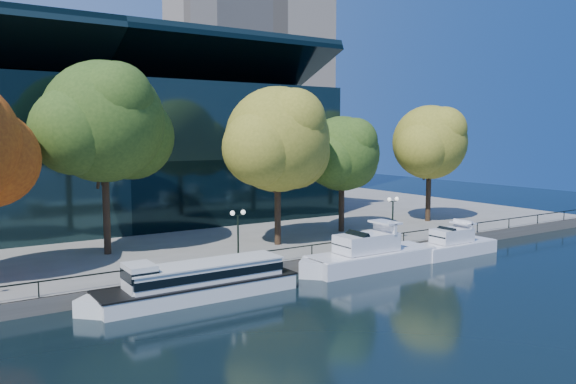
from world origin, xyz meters
TOP-DOWN VIEW (x-y plane):
  - ground at (0.00, 0.00)m, footprint 160.00×160.00m
  - promenade at (0.00, 36.38)m, footprint 90.00×67.08m
  - railing at (0.00, 3.25)m, footprint 88.20×0.08m
  - convention_building at (-4.00, 31.79)m, footprint 50.00×24.57m
  - office_tower at (28.00, 55.00)m, footprint 22.50×22.50m
  - tour_boat at (-5.99, 1.02)m, footprint 14.59×3.25m
  - cruiser_near at (8.86, 1.09)m, footprint 12.58×3.24m
  - cruiser_far at (18.29, 0.65)m, footprint 9.35×2.59m
  - tree_2 at (-7.98, 13.17)m, footprint 12.01×9.85m
  - tree_3 at (5.63, 8.95)m, footprint 11.37×9.32m
  - tree_4 at (14.41, 11.10)m, footprint 9.19×7.53m
  - tree_5 at (26.65, 11.03)m, footprint 10.15×8.32m
  - lamp_1 at (-0.90, 4.50)m, footprint 1.26×0.36m
  - lamp_2 at (14.83, 4.50)m, footprint 1.26×0.36m

SIDE VIEW (x-z plane):
  - ground at x=0.00m, z-range 0.00..0.00m
  - promenade at x=0.00m, z-range 0.00..1.00m
  - cruiser_far at x=18.29m, z-range -0.56..2.50m
  - cruiser_near at x=8.86m, z-range -0.69..2.96m
  - tour_boat at x=-5.99m, z-range -0.21..2.56m
  - railing at x=0.00m, z-range 1.44..2.43m
  - lamp_1 at x=-0.90m, z-range 1.97..6.00m
  - lamp_2 at x=14.83m, z-range 1.97..6.00m
  - convention_building at x=-4.00m, z-range -2.21..19.22m
  - tree_4 at x=14.41m, z-range 2.87..14.28m
  - tree_5 at x=26.65m, z-range 3.16..15.95m
  - tree_3 at x=5.63m, z-range 3.13..16.88m
  - tree_2 at x=-7.98m, z-range 3.71..19.15m
  - office_tower at x=28.00m, z-range 0.07..65.97m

